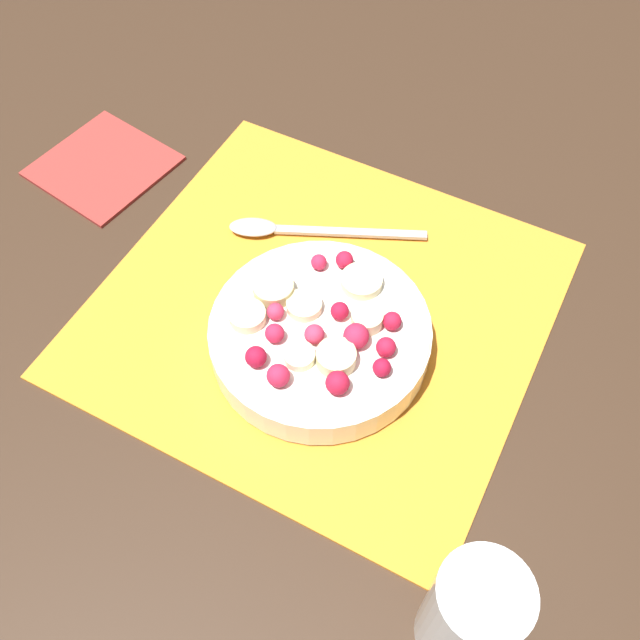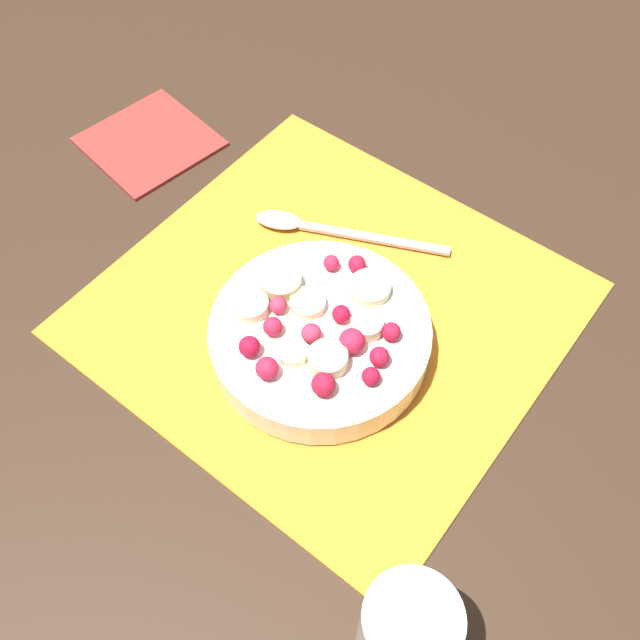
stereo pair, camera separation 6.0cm
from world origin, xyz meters
TOP-DOWN VIEW (x-y plane):
  - ground_plane at (0.00, 0.00)m, footprint 3.00×3.00m
  - placemat at (0.00, 0.00)m, footprint 0.40×0.38m
  - fruit_bowl at (-0.02, 0.04)m, footprint 0.19×0.19m
  - spoon at (0.07, -0.07)m, footprint 0.19×0.10m
  - drinking_glass at (-0.22, 0.20)m, footprint 0.06×0.06m
  - napkin at (0.29, -0.06)m, footprint 0.14×0.14m

SIDE VIEW (x-z plane):
  - ground_plane at x=0.00m, z-range 0.00..0.00m
  - placemat at x=0.00m, z-range 0.00..0.01m
  - napkin at x=0.29m, z-range 0.00..0.01m
  - spoon at x=0.07m, z-range 0.01..0.01m
  - fruit_bowl at x=-0.02m, z-range 0.00..0.06m
  - drinking_glass at x=-0.22m, z-range 0.00..0.11m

